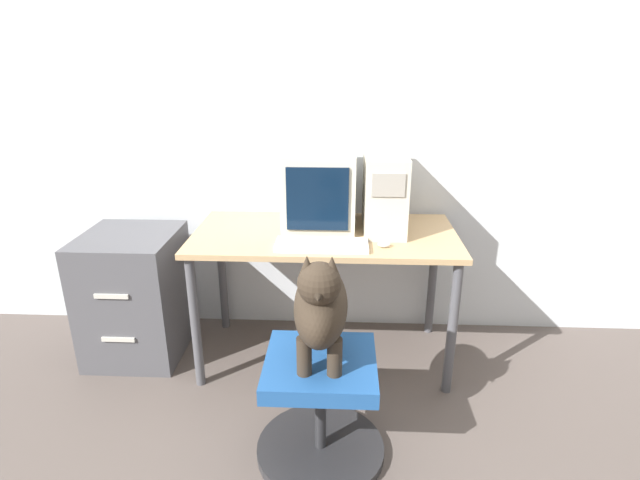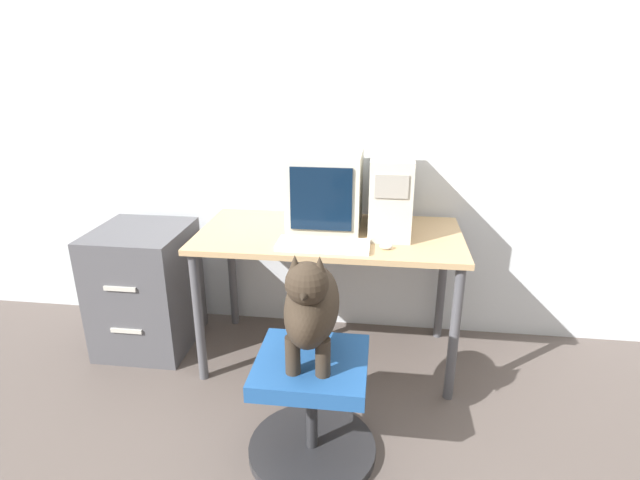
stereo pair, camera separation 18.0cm
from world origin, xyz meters
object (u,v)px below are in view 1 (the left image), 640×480
object	(u,v)px
dog	(321,304)
filing_cabinet	(135,295)
office_chair	(321,407)
crt_monitor	(319,189)
pc_tower	(384,191)
keyboard	(322,245)

from	to	relation	value
dog	filing_cabinet	bearing A→B (deg)	145.07
office_chair	dog	world-z (taller)	dog
crt_monitor	filing_cabinet	xyz separation A→B (m)	(-1.06, -0.10, -0.61)
filing_cabinet	pc_tower	bearing A→B (deg)	3.30
crt_monitor	keyboard	world-z (taller)	crt_monitor
pc_tower	dog	bearing A→B (deg)	-109.52
office_chair	dog	xyz separation A→B (m)	(0.00, 0.00, 0.50)
crt_monitor	office_chair	xyz separation A→B (m)	(0.05, -0.88, -0.74)
pc_tower	filing_cabinet	distance (m)	1.54
crt_monitor	office_chair	distance (m)	1.15
pc_tower	office_chair	bearing A→B (deg)	-109.45
pc_tower	office_chair	world-z (taller)	pc_tower
pc_tower	dog	xyz separation A→B (m)	(-0.30, -0.86, -0.24)
keyboard	crt_monitor	bearing A→B (deg)	94.82
pc_tower	keyboard	world-z (taller)	pc_tower
keyboard	office_chair	size ratio (longest dim) A/B	0.81
pc_tower	office_chair	xyz separation A→B (m)	(-0.30, -0.86, -0.73)
office_chair	filing_cabinet	bearing A→B (deg)	144.96
crt_monitor	dog	xyz separation A→B (m)	(0.05, -0.88, -0.24)
dog	crt_monitor	bearing A→B (deg)	93.11
crt_monitor	pc_tower	world-z (taller)	crt_monitor
crt_monitor	office_chair	bearing A→B (deg)	-86.91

